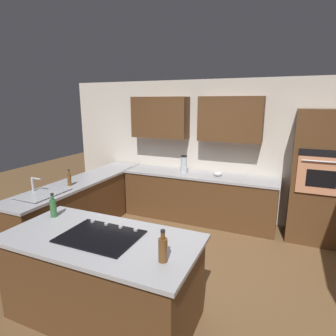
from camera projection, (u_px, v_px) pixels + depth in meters
name	position (u px, v px, depth m)	size (l,w,h in m)	color
ground_plane	(166.00, 269.00, 3.78)	(14.00, 14.00, 0.00)	brown
wall_back	(206.00, 142.00, 5.29)	(6.00, 0.44, 2.60)	silver
lower_cabinets_back	(198.00, 198.00, 5.26)	(2.80, 0.60, 0.86)	brown
countertop_back	(199.00, 175.00, 5.15)	(2.84, 0.64, 0.04)	#B2B2B7
lower_cabinets_side	(83.00, 206.00, 4.87)	(0.60, 2.90, 0.86)	brown
countertop_side	(82.00, 181.00, 4.77)	(0.64, 2.94, 0.04)	#B2B2B7
island_base	(103.00, 279.00, 2.87)	(1.90, 0.90, 0.86)	brown
island_top	(100.00, 239.00, 2.76)	(1.98, 0.98, 0.04)	#B2B2B7
wall_oven	(319.00, 177.00, 4.36)	(0.80, 0.66, 2.10)	brown
sink_unit	(43.00, 193.00, 4.03)	(0.46, 0.70, 0.23)	#515456
cooktop	(101.00, 236.00, 2.76)	(0.76, 0.56, 0.03)	black
blender	(184.00, 165.00, 5.25)	(0.15, 0.15, 0.32)	silver
mixing_bowl	(218.00, 173.00, 5.02)	(0.17, 0.17, 0.09)	white
dish_soap_bottle	(69.00, 179.00, 4.42)	(0.06, 0.06, 0.26)	brown
oil_bottle	(53.00, 207.00, 3.22)	(0.07, 0.07, 0.28)	#336B38
second_bottle	(163.00, 249.00, 2.31)	(0.08, 0.08, 0.28)	brown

